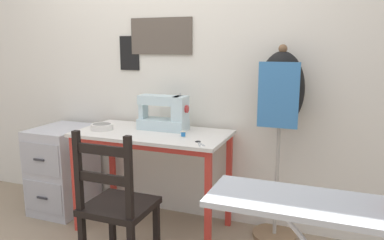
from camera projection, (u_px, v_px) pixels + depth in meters
The scene contains 10 objects.
wall_back at pixel (171, 61), 3.01m from camera, with size 10.00×0.07×2.55m.
sewing_table at pixel (152, 145), 2.79m from camera, with size 1.14×0.58×0.77m.
sewing_machine at pixel (165, 114), 2.83m from camera, with size 0.39×0.17×0.29m.
fabric_bowl at pixel (102, 127), 2.85m from camera, with size 0.17×0.17×0.04m.
scissors at pixel (199, 143), 2.47m from camera, with size 0.10×0.12×0.01m.
thread_spool_near_machine at pixel (183, 134), 2.63m from camera, with size 0.04×0.04×0.04m.
wooden_chair at pixel (117, 207), 2.29m from camera, with size 0.40×0.38×0.92m.
filing_cabinet at pixel (63, 169), 3.20m from camera, with size 0.41×0.53×0.72m.
dress_form at pixel (280, 102), 2.59m from camera, with size 0.32×0.32×1.41m.
ironing_board at pixel (372, 221), 1.37m from camera, with size 1.24×0.32×0.82m.
Camera 1 is at (1.26, -2.13, 1.40)m, focal length 35.00 mm.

